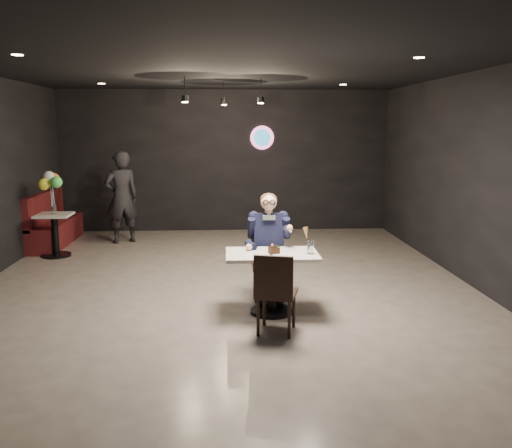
{
  "coord_description": "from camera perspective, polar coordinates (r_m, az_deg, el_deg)",
  "views": [
    {
      "loc": [
        0.03,
        -7.17,
        2.24
      ],
      "look_at": [
        0.41,
        -0.29,
        0.99
      ],
      "focal_mm": 38.0,
      "sensor_mm": 36.0,
      "label": 1
    }
  ],
  "objects": [
    {
      "name": "sundae_glass",
      "position": [
        6.45,
        5.74,
        -2.41
      ],
      "size": [
        0.07,
        0.07,
        0.16
      ],
      "primitive_type": "cylinder",
      "color": "silver",
      "rests_on": "main_table"
    },
    {
      "name": "passerby",
      "position": [
        10.78,
        -13.96,
        2.74
      ],
      "size": [
        0.77,
        0.66,
        1.78
      ],
      "primitive_type": "imported",
      "rotation": [
        0.0,
        0.0,
        3.58
      ],
      "color": "black",
      "rests_on": "floor"
    },
    {
      "name": "balloon_bunch",
      "position": [
        9.91,
        -20.67,
        3.58
      ],
      "size": [
        0.37,
        0.37,
        0.6
      ],
      "primitive_type": "cube",
      "color": "#FBF434",
      "rests_on": "balloon_vase"
    },
    {
      "name": "side_table",
      "position": [
        10.04,
        -20.36,
        -1.21
      ],
      "size": [
        0.57,
        0.57,
        0.71
      ],
      "primitive_type": "cube",
      "color": "silver",
      "rests_on": "floor"
    },
    {
      "name": "balloon_vase",
      "position": [
        9.96,
        -20.53,
        1.4
      ],
      "size": [
        0.09,
        0.09,
        0.14
      ],
      "primitive_type": "cylinder",
      "color": "silver",
      "rests_on": "side_table"
    },
    {
      "name": "floor",
      "position": [
        7.52,
        -3.27,
        -7.11
      ],
      "size": [
        9.0,
        9.0,
        0.0
      ],
      "primitive_type": "plane",
      "color": "gray",
      "rests_on": "ground"
    },
    {
      "name": "chair_far",
      "position": [
        7.09,
        1.3,
        -4.31
      ],
      "size": [
        0.42,
        0.46,
        0.92
      ],
      "primitive_type": "cube",
      "color": "black",
      "rests_on": "floor"
    },
    {
      "name": "dessert_plate",
      "position": [
        6.39,
        2.5,
        -3.2
      ],
      "size": [
        0.2,
        0.2,
        0.01
      ],
      "primitive_type": "cylinder",
      "color": "white",
      "rests_on": "main_table"
    },
    {
      "name": "main_table",
      "position": [
        6.58,
        1.67,
        -6.22
      ],
      "size": [
        1.1,
        0.7,
        0.75
      ],
      "primitive_type": "cube",
      "color": "silver",
      "rests_on": "floor"
    },
    {
      "name": "wafer_cone",
      "position": [
        6.41,
        5.3,
        -0.96
      ],
      "size": [
        0.08,
        0.08,
        0.14
      ],
      "primitive_type": "cone",
      "rotation": [
        0.0,
        0.0,
        0.26
      ],
      "color": "tan",
      "rests_on": "sundae_glass"
    },
    {
      "name": "cake_slice",
      "position": [
        6.41,
        1.92,
        -2.73
      ],
      "size": [
        0.14,
        0.13,
        0.08
      ],
      "primitive_type": "cube",
      "rotation": [
        0.0,
        0.0,
        0.35
      ],
      "color": "black",
      "rests_on": "dessert_plate"
    },
    {
      "name": "wall_sign",
      "position": [
        11.67,
        0.64,
        9.08
      ],
      "size": [
        0.5,
        0.06,
        0.5
      ],
      "primitive_type": null,
      "color": "pink",
      "rests_on": "floor"
    },
    {
      "name": "seated_man",
      "position": [
        7.03,
        1.31,
        -2.25
      ],
      "size": [
        0.6,
        0.8,
        1.44
      ],
      "primitive_type": "cube",
      "color": "black",
      "rests_on": "floor"
    },
    {
      "name": "booth_bench",
      "position": [
        11.04,
        -20.39,
        0.56
      ],
      "size": [
        0.5,
        2.02,
        1.01
      ],
      "primitive_type": "cube",
      "color": "#430E13",
      "rests_on": "floor"
    },
    {
      "name": "mint_leaf",
      "position": [
        6.38,
        2.37,
        -2.44
      ],
      "size": [
        0.06,
        0.04,
        0.01
      ],
      "primitive_type": "ellipsoid",
      "color": "#2B842C",
      "rests_on": "cake_slice"
    },
    {
      "name": "chair_near",
      "position": [
        5.97,
        2.17,
        -7.13
      ],
      "size": [
        0.53,
        0.55,
        0.92
      ],
      "primitive_type": "cube",
      "rotation": [
        0.0,
        0.0,
        -0.27
      ],
      "color": "black",
      "rests_on": "floor"
    },
    {
      "name": "pendant_lights",
      "position": [
        9.2,
        -3.44,
        14.22
      ],
      "size": [
        1.4,
        1.2,
        0.36
      ],
      "primitive_type": "cube",
      "color": "black",
      "rests_on": "floor"
    }
  ]
}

